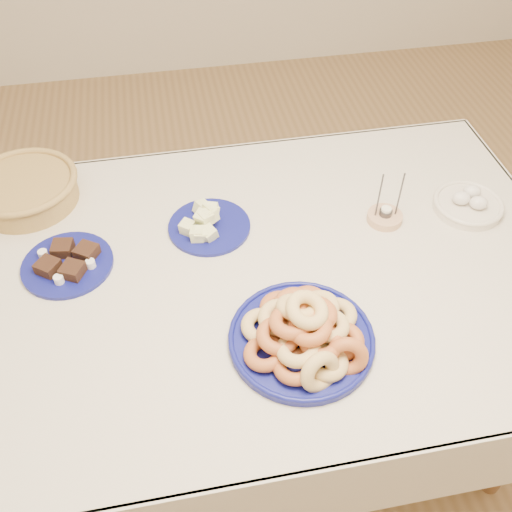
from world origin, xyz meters
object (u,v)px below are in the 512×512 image
wicker_basket (24,189)px  candle_holder (385,216)px  donut_platter (304,333)px  brownie_plate (67,263)px  melon_plate (207,224)px  dining_table (253,295)px  egg_bowl (468,204)px

wicker_basket → candle_holder: 1.04m
donut_platter → brownie_plate: (-0.54, 0.35, -0.03)m
melon_plate → wicker_basket: (-0.50, 0.22, 0.02)m
dining_table → candle_holder: 0.43m
melon_plate → wicker_basket: bearing=156.0°
candle_holder → donut_platter: bearing=-131.7°
dining_table → melon_plate: 0.23m
melon_plate → egg_bowl: bearing=-4.0°
egg_bowl → dining_table: bearing=-170.0°
donut_platter → candle_holder: 0.49m
wicker_basket → donut_platter: bearing=-43.9°
donut_platter → egg_bowl: (0.58, 0.37, -0.02)m
melon_plate → wicker_basket: 0.55m
dining_table → donut_platter: (0.07, -0.25, 0.15)m
dining_table → donut_platter: bearing=-74.1°
melon_plate → wicker_basket: size_ratio=0.73×
donut_platter → melon_plate: bearing=112.0°
donut_platter → candle_holder: size_ratio=2.47×
wicker_basket → candle_holder: (1.00, -0.28, -0.03)m
melon_plate → donut_platter: bearing=-68.0°
donut_platter → egg_bowl: 0.69m
dining_table → egg_bowl: 0.67m
donut_platter → candle_holder: (0.33, 0.37, -0.03)m
wicker_basket → dining_table: bearing=-33.1°
dining_table → donut_platter: 0.30m
egg_bowl → wicker_basket: bearing=167.6°
dining_table → egg_bowl: size_ratio=6.61×
dining_table → wicker_basket: size_ratio=4.15×
brownie_plate → candle_holder: size_ratio=1.73×
donut_platter → wicker_basket: donut_platter is taller
donut_platter → dining_table: bearing=105.9°
brownie_plate → wicker_basket: (-0.12, 0.29, 0.03)m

